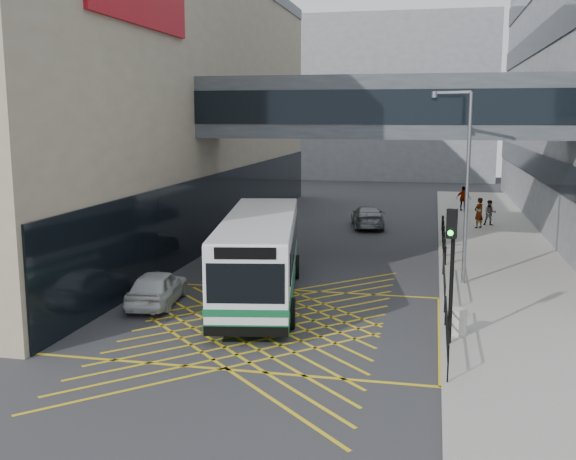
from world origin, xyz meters
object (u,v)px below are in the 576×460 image
Objects in this scene: pedestrian_a at (479,213)px; litter_bin at (459,322)px; car_silver at (368,216)px; pedestrian_b at (490,213)px; traffic_light at (451,257)px; car_white at (157,287)px; bus at (260,254)px; street_lamp at (463,175)px; pedestrian_c at (463,199)px; car_dark at (249,249)px.

litter_bin is at bearing 40.40° from pedestrian_a.
car_silver is 7.81m from pedestrian_b.
pedestrian_b is (3.00, 23.94, -1.94)m from traffic_light.
car_white is 23.82m from pedestrian_a.
car_white is 2.67× the size of pedestrian_b.
bus is 2.83× the size of traffic_light.
street_lamp reaches higher than litter_bin.
pedestrian_a is at bearing -123.60° from pedestrian_b.
bus is at bearing 83.90° from pedestrian_c.
car_white is 20.65m from car_silver.
pedestrian_b is at bearing -153.03° from car_dark.
street_lamp reaches higher than car_dark.
car_white is at bearing -131.02° from street_lamp.
pedestrian_a reaches higher than pedestrian_b.
car_white is 11.28m from traffic_light.
pedestrian_c is (1.59, 30.54, -1.85)m from traffic_light.
pedestrian_a is (2.23, 22.73, -1.79)m from traffic_light.
pedestrian_a reaches higher than pedestrian_c.
traffic_light reaches higher than litter_bin.
pedestrian_c is (1.01, 22.43, -3.62)m from street_lamp.
traffic_light is 2.22× the size of pedestrian_a.
litter_bin is (0.35, 0.97, -2.31)m from traffic_light.
pedestrian_b reaches higher than litter_bin.
traffic_light is at bearing 39.74° from pedestrian_a.
bus is 1.50× the size of street_lamp.
pedestrian_c is (6.26, 8.05, 0.32)m from car_silver.
pedestrian_c reaches higher than car_white.
bus is at bearing 71.95° from car_silver.
car_silver is 15.80m from street_lamp.
pedestrian_c is (1.25, 29.57, 0.47)m from litter_bin.
car_white is 0.91× the size of car_silver.
pedestrian_b is (10.15, 19.36, -0.78)m from bus.
bus is 20.44m from pedestrian_a.
pedestrian_c is (8.75, 25.95, -0.69)m from bus.
car_white is 0.91× the size of car_dark.
car_silver is 23.07m from traffic_light.
litter_bin is at bearing -68.34° from street_lamp.
car_silver is at bearing -113.45° from car_white.
bus reaches higher than litter_bin.
traffic_light is 2.35× the size of pedestrian_c.
pedestrian_c is (12.31, 27.80, 0.37)m from car_white.
car_white is 2.27× the size of pedestrian_a.
traffic_light is (10.72, -2.74, 2.22)m from car_white.
bus is 21.87m from pedestrian_b.
car_silver is 22.10m from litter_bin.
pedestrian_a is (1.88, 21.76, 0.52)m from litter_bin.
pedestrian_a is 1.06× the size of pedestrian_c.
car_dark is at bearing 2.54° from pedestrian_a.
traffic_light is at bearing 91.59° from car_silver.
bus is 6.21m from car_dark.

